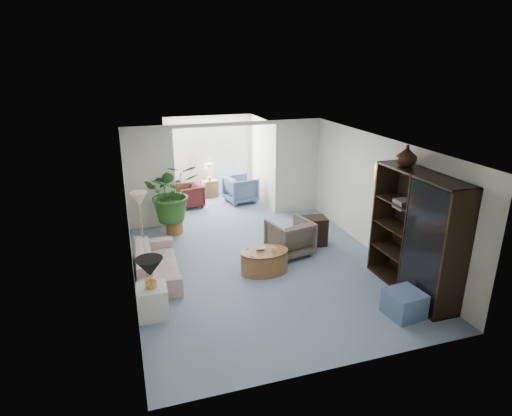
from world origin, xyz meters
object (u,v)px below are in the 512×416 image
object	(u,v)px
floor_lamp	(139,199)
sunroom_table	(210,188)
coffee_bowl	(260,248)
sofa	(157,263)
wingback_chair	(290,237)
cabinet_urn	(407,156)
sunroom_chair_blue	(241,189)
framed_picture	(384,178)
table_lamp	(150,267)
side_table_dark	(314,231)
coffee_table	(264,261)
sunroom_chair_maroon	(189,196)
ottoman	(404,304)
plant_pot	(175,227)
end_table	(153,301)
entertainment_cabinet	(416,234)
coffee_cup	(274,250)

from	to	relation	value
floor_lamp	sunroom_table	world-z (taller)	floor_lamp
coffee_bowl	sofa	bearing A→B (deg)	169.59
wingback_chair	sunroom_table	bearing A→B (deg)	-92.27
cabinet_urn	sunroom_chair_blue	world-z (taller)	cabinet_urn
framed_picture	table_lamp	size ratio (longest dim) A/B	1.14
framed_picture	side_table_dark	world-z (taller)	framed_picture
coffee_table	sunroom_chair_maroon	size ratio (longest dim) A/B	1.34
table_lamp	coffee_bowl	xyz separation A→B (m)	(2.16, 0.99, -0.40)
ottoman	plant_pot	world-z (taller)	ottoman
table_lamp	plant_pot	size ratio (longest dim) A/B	1.10
sofa	end_table	size ratio (longest dim) A/B	3.71
entertainment_cabinet	table_lamp	bearing A→B (deg)	172.76
floor_lamp	ottoman	size ratio (longest dim) A/B	0.67
sunroom_chair_blue	sunroom_chair_maroon	world-z (taller)	sunroom_chair_blue
coffee_table	wingback_chair	size ratio (longest dim) A/B	1.13
table_lamp	cabinet_urn	bearing A→B (deg)	-0.89
table_lamp	floor_lamp	bearing A→B (deg)	89.82
end_table	side_table_dark	distance (m)	4.11
plant_pot	sofa	bearing A→B (deg)	-106.08
end_table	coffee_bowl	world-z (taller)	end_table
coffee_bowl	wingback_chair	size ratio (longest dim) A/B	0.23
floor_lamp	sunroom_chair_blue	xyz separation A→B (m)	(2.94, 2.79, -0.87)
framed_picture	coffee_cup	size ratio (longest dim) A/B	4.65
end_table	sunroom_chair_maroon	xyz separation A→B (m)	(1.45, 5.22, 0.06)
sunroom_chair_blue	sunroom_table	distance (m)	1.07
entertainment_cabinet	sunroom_chair_blue	world-z (taller)	entertainment_cabinet
coffee_table	ottoman	xyz separation A→B (m)	(1.68, -2.12, -0.01)
coffee_cup	side_table_dark	xyz separation A→B (m)	(1.33, 1.02, -0.18)
floor_lamp	cabinet_urn	bearing A→B (deg)	-29.18
cabinet_urn	plant_pot	world-z (taller)	cabinet_urn
end_table	sofa	bearing A→B (deg)	81.57
entertainment_cabinet	coffee_cup	bearing A→B (deg)	147.36
entertainment_cabinet	sunroom_chair_maroon	distance (m)	6.58
sofa	coffee_table	xyz separation A→B (m)	(2.01, -0.46, -0.06)
table_lamp	plant_pot	distance (m)	3.58
floor_lamp	wingback_chair	bearing A→B (deg)	-17.12
coffee_bowl	entertainment_cabinet	bearing A→B (deg)	-33.88
end_table	plant_pot	xyz separation A→B (m)	(0.80, 3.42, -0.10)
end_table	sunroom_chair_blue	distance (m)	5.99
cabinet_urn	coffee_bowl	bearing A→B (deg)	155.48
cabinet_urn	sunroom_chair_maroon	xyz separation A→B (m)	(-3.04, 5.29, -2.05)
floor_lamp	cabinet_urn	xyz separation A→B (m)	(4.48, -2.50, 1.12)
coffee_cup	wingback_chair	size ratio (longest dim) A/B	0.13
wingback_chair	cabinet_urn	xyz separation A→B (m)	(1.49, -1.58, 1.99)
cabinet_urn	sunroom_chair_maroon	distance (m)	6.43
framed_picture	sunroom_chair_blue	size ratio (longest dim) A/B	0.60
sunroom_table	table_lamp	bearing A→B (deg)	-110.22
coffee_cup	end_table	bearing A→B (deg)	-161.50
ottoman	sunroom_chair_blue	size ratio (longest dim) A/B	0.65
coffee_bowl	side_table_dark	distance (m)	1.74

